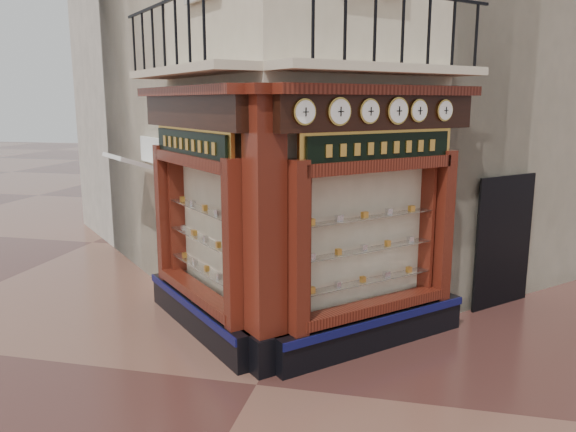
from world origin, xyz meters
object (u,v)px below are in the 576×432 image
(clock_d, at_px, (398,111))
(clock_f, at_px, (444,110))
(clock_b, at_px, (339,112))
(signboard_left, at_px, (191,144))
(corner_pilaster, at_px, (265,236))
(clock_a, at_px, (304,112))
(awning, at_px, (138,289))
(clock_e, at_px, (419,111))
(signboard_right, at_px, (381,148))
(clock_c, at_px, (369,111))

(clock_d, relative_size, clock_f, 1.19)
(clock_b, relative_size, signboard_left, 0.18)
(corner_pilaster, height_order, clock_f, corner_pilaster)
(clock_a, xyz_separation_m, clock_d, (1.13, 1.13, 0.00))
(clock_b, distance_m, awning, 6.18)
(clock_e, distance_m, signboard_right, 0.81)
(clock_e, bearing_deg, clock_c, -180.00)
(corner_pilaster, bearing_deg, signboard_right, -10.25)
(awning, bearing_deg, clock_e, -149.26)
(clock_c, xyz_separation_m, signboard_right, (0.15, 0.31, -0.52))
(clock_e, distance_m, signboard_left, 3.49)
(clock_c, relative_size, awning, 0.27)
(awning, height_order, signboard_right, signboard_right)
(clock_b, distance_m, clock_f, 1.99)
(clock_f, height_order, signboard_right, clock_f)
(clock_a, xyz_separation_m, signboard_right, (0.91, 1.07, -0.52))
(clock_b, height_order, clock_e, clock_b)
(awning, bearing_deg, corner_pilaster, -173.48)
(clock_d, xyz_separation_m, clock_e, (0.29, 0.29, -0.00))
(corner_pilaster, relative_size, clock_a, 11.70)
(signboard_left, bearing_deg, signboard_right, -135.00)
(signboard_right, bearing_deg, corner_pilaster, 169.75)
(signboard_left, height_order, signboard_right, signboard_left)
(clock_d, relative_size, signboard_right, 0.19)
(clock_c, distance_m, signboard_left, 2.84)
(clock_e, relative_size, awning, 0.26)
(corner_pilaster, distance_m, signboard_left, 2.12)
(clock_a, relative_size, awning, 0.26)
(awning, bearing_deg, clock_d, -153.00)
(clock_e, bearing_deg, signboard_right, 169.67)
(clock_b, xyz_separation_m, clock_d, (0.74, 0.74, 0.00))
(clock_c, height_order, signboard_right, clock_c)
(clock_d, bearing_deg, clock_f, 0.00)
(awning, distance_m, signboard_left, 4.07)
(awning, bearing_deg, clock_c, -158.15)
(corner_pilaster, bearing_deg, clock_f, -8.39)
(clock_e, bearing_deg, awning, 120.74)
(clock_a, height_order, clock_c, clock_c)
(corner_pilaster, bearing_deg, awning, 96.52)
(clock_f, distance_m, signboard_right, 1.26)
(clock_c, distance_m, awning, 6.31)
(clock_e, relative_size, signboard_right, 0.17)
(clock_f, bearing_deg, clock_e, -180.00)
(signboard_left, bearing_deg, clock_f, -124.12)
(corner_pilaster, distance_m, clock_d, 2.60)
(corner_pilaster, height_order, signboard_right, corner_pilaster)
(clock_b, xyz_separation_m, clock_f, (1.41, 1.41, 0.00))
(clock_f, relative_size, signboard_right, 0.16)
(clock_e, height_order, clock_f, clock_e)
(awning, bearing_deg, clock_f, -144.73)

